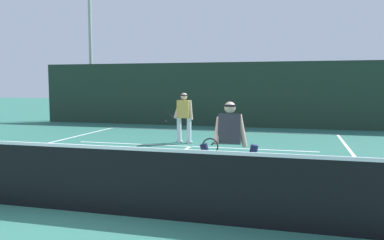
{
  "coord_description": "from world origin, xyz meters",
  "views": [
    {
      "loc": [
        3.15,
        -5.15,
        1.94
      ],
      "look_at": [
        0.54,
        4.56,
        1.0
      ],
      "focal_mm": 36.7,
      "sensor_mm": 36.0,
      "label": 1
    }
  ],
  "objects": [
    {
      "name": "tennis_ball",
      "position": [
        -2.24,
        5.41,
        0.03
      ],
      "size": [
        0.07,
        0.07,
        0.07
      ],
      "primitive_type": "sphere",
      "color": "#D1E033",
      "rests_on": "ground_plane"
    },
    {
      "name": "court_line_baseline_far",
      "position": [
        0.0,
        10.53,
        0.0
      ],
      "size": [
        9.32,
        0.1,
        0.01
      ],
      "primitive_type": "cube",
      "color": "white",
      "rests_on": "ground_plane"
    },
    {
      "name": "light_pole",
      "position": [
        -7.63,
        13.99,
        4.96
      ],
      "size": [
        0.55,
        0.44,
        8.19
      ],
      "color": "#9EA39E",
      "rests_on": "ground_plane"
    },
    {
      "name": "court_line_centre",
      "position": [
        0.0,
        3.2,
        0.0
      ],
      "size": [
        0.1,
        6.4,
        0.01
      ],
      "primitive_type": "cube",
      "color": "white",
      "rests_on": "ground_plane"
    },
    {
      "name": "ground_plane",
      "position": [
        0.0,
        0.0,
        0.0
      ],
      "size": [
        80.0,
        80.0,
        0.0
      ],
      "primitive_type": "plane",
      "color": "#2C685A"
    },
    {
      "name": "court_line_service",
      "position": [
        0.0,
        6.39,
        0.0
      ],
      "size": [
        7.6,
        0.1,
        0.01
      ],
      "primitive_type": "cube",
      "color": "white",
      "rests_on": "ground_plane"
    },
    {
      "name": "tennis_net",
      "position": [
        0.0,
        0.0,
        0.53
      ],
      "size": [
        10.22,
        0.09,
        1.05
      ],
      "color": "#1E4723",
      "rests_on": "ground_plane"
    },
    {
      "name": "back_fence_windscreen",
      "position": [
        0.0,
        12.22,
        1.44
      ],
      "size": [
        18.03,
        0.12,
        2.88
      ],
      "primitive_type": "cube",
      "color": "#1F3226",
      "rests_on": "ground_plane"
    },
    {
      "name": "player_near",
      "position": [
        1.94,
        2.07,
        0.88
      ],
      "size": [
        1.12,
        0.87,
        1.61
      ],
      "rotation": [
        0.0,
        0.0,
        3.21
      ],
      "color": "#1E234C",
      "rests_on": "ground_plane"
    },
    {
      "name": "player_far",
      "position": [
        -0.4,
        7.02,
        0.9
      ],
      "size": [
        0.83,
        0.84,
        1.64
      ],
      "rotation": [
        0.0,
        0.0,
        2.99
      ],
      "color": "silver",
      "rests_on": "ground_plane"
    }
  ]
}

